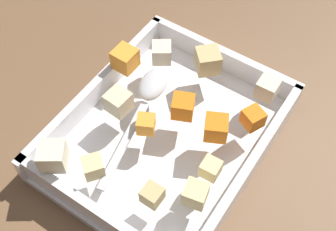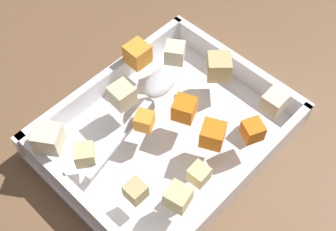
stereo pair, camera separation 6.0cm
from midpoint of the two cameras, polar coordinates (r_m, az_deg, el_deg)
name	(u,v)px [view 1 (the left image)]	position (r m, az deg, el deg)	size (l,w,h in m)	color
ground_plane	(177,149)	(0.64, -1.49, -4.49)	(4.00, 4.00, 0.00)	brown
baking_dish	(168,135)	(0.64, -2.68, -2.66)	(0.32, 0.26, 0.05)	silver
carrot_chunk_far_right	(146,124)	(0.59, -5.75, -1.32)	(0.02, 0.02, 0.02)	orange
carrot_chunk_near_right	(125,59)	(0.66, -8.13, 7.04)	(0.03, 0.03, 0.03)	orange
carrot_chunk_back_center	(183,107)	(0.60, -0.90, 0.95)	(0.03, 0.03, 0.03)	orange
carrot_chunk_near_spoon	(253,118)	(0.60, 8.08, -0.53)	(0.03, 0.03, 0.03)	orange
carrot_chunk_heap_top	(216,128)	(0.58, 3.28, -1.80)	(0.03, 0.03, 0.03)	orange
potato_chunk_under_handle	(152,195)	(0.54, -5.25, -10.37)	(0.02, 0.02, 0.02)	tan
potato_chunk_corner_sw	(93,167)	(0.57, -12.60, -6.69)	(0.03, 0.03, 0.03)	#E0CC89
potato_chunk_far_left	(118,102)	(0.61, -9.17, 1.56)	(0.03, 0.03, 0.03)	beige
potato_chunk_near_left	(211,169)	(0.55, 2.42, -7.05)	(0.02, 0.02, 0.02)	#E0CC89
potato_chunk_corner_ne	(195,194)	(0.54, 0.33, -10.29)	(0.03, 0.03, 0.03)	#E0CC89
potato_chunk_heap_side	(53,156)	(0.58, -17.46, -5.21)	(0.03, 0.03, 0.03)	beige
potato_chunk_rim_edge	(208,61)	(0.65, 2.52, 6.88)	(0.03, 0.03, 0.03)	tan
parsnip_chunk_front_center	(162,53)	(0.66, -3.41, 7.88)	(0.03, 0.03, 0.03)	beige
parsnip_chunk_corner_nw	(268,88)	(0.63, 10.03, 3.29)	(0.03, 0.03, 0.03)	beige
serving_spoon	(150,91)	(0.63, -5.10, 2.92)	(0.20, 0.07, 0.02)	silver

